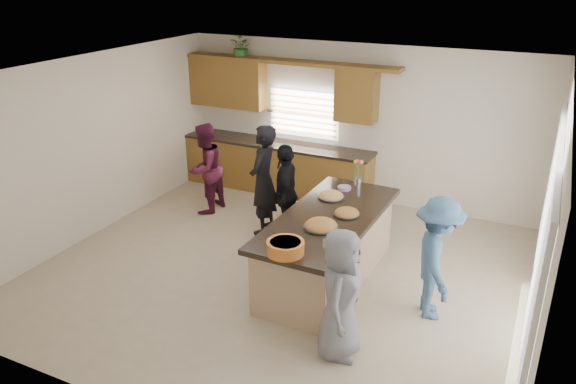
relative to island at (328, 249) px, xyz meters
The scene contains 18 objects.
floor 0.80m from the island, behind, with size 6.50×6.50×0.00m, color #C8B495.
room_shell 1.59m from the island, behind, with size 6.52×6.02×2.81m.
back_cabinetry 3.41m from the island, 128.75° to the left, with size 4.08×0.66×2.46m.
right_wall_glazing 2.73m from the island, ahead, with size 0.06×4.00×2.25m.
island is the anchor object (origin of this frame).
platter_front 0.66m from the island, 82.43° to the right, with size 0.46×0.46×0.19m.
platter_mid 0.58m from the island, 27.40° to the left, with size 0.36×0.36×0.15m.
platter_back 0.79m from the island, 108.10° to the left, with size 0.39×0.39×0.16m.
salad_bowl 1.32m from the island, 93.11° to the right, with size 0.44×0.44×0.15m.
clear_cup 1.08m from the island, 70.23° to the right, with size 0.07×0.07×0.11m, color white.
plate_stack 1.10m from the island, 97.91° to the left, with size 0.20×0.20×0.04m, color #AC88C7.
flower_vase 1.36m from the island, 90.14° to the left, with size 0.14×0.14×0.41m.
potted_plant 4.49m from the island, 136.09° to the left, with size 0.41×0.36×0.46m, color #3D7A31.
woman_left_back 1.79m from the island, 147.71° to the left, with size 0.65×0.42×1.77m, color black.
woman_left_mid 3.02m from the island, 156.10° to the left, with size 0.76×0.59×1.57m, color #561A35.
woman_left_front 1.37m from the island, 141.02° to the left, with size 0.91×0.38×1.56m, color black.
woman_right_back 1.54m from the island, ahead, with size 1.00×0.58×1.55m, color #3A5C7F.
woman_right_front 1.62m from the island, 63.47° to the right, with size 0.74×0.48×1.51m, color slate.
Camera 1 is at (3.06, -6.20, 4.04)m, focal length 35.00 mm.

